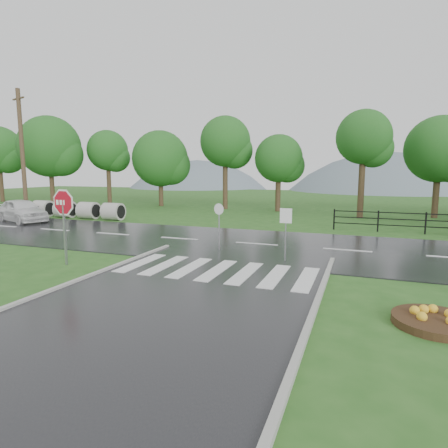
% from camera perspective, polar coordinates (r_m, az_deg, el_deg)
% --- Properties ---
extents(ground, '(120.00, 120.00, 0.00)m').
position_cam_1_polar(ground, '(8.59, -13.86, -15.42)').
color(ground, '#295B1E').
rests_on(ground, ground).
extents(main_road, '(90.00, 8.00, 0.04)m').
position_cam_1_polar(main_road, '(17.41, 4.98, -3.17)').
color(main_road, black).
rests_on(main_road, ground).
extents(crosswalk, '(6.50, 2.80, 0.02)m').
position_cam_1_polar(crosswalk, '(12.77, -1.07, -7.03)').
color(crosswalk, silver).
rests_on(crosswalk, ground).
extents(fence_west, '(9.58, 0.08, 1.20)m').
position_cam_1_polar(fence_west, '(22.85, 28.39, 0.41)').
color(fence_west, black).
rests_on(fence_west, ground).
extents(hills, '(102.00, 48.00, 48.00)m').
position_cam_1_polar(hills, '(73.94, 19.09, -7.18)').
color(hills, slate).
rests_on(hills, ground).
extents(treeline, '(83.20, 5.20, 10.00)m').
position_cam_1_polar(treeline, '(30.86, 13.76, 1.56)').
color(treeline, '#1B581B').
rests_on(treeline, ground).
extents(culvert_pipes, '(7.60, 1.20, 1.20)m').
position_cam_1_polar(culvert_pipes, '(29.04, -21.52, 2.02)').
color(culvert_pipes, '#9E9B93').
rests_on(culvert_pipes, ground).
extents(stop_sign, '(1.30, 0.12, 2.93)m').
position_cam_1_polar(stop_sign, '(14.54, -23.26, 2.03)').
color(stop_sign, '#939399').
rests_on(stop_sign, ground).
extents(flower_bed, '(1.82, 1.82, 0.36)m').
position_cam_1_polar(flower_bed, '(9.71, 29.54, -12.60)').
color(flower_bed, '#332111').
rests_on(flower_bed, ground).
extents(reg_sign_small, '(0.45, 0.06, 2.03)m').
position_cam_1_polar(reg_sign_small, '(14.03, 9.39, 0.02)').
color(reg_sign_small, '#939399').
rests_on(reg_sign_small, ground).
extents(reg_sign_round, '(0.46, 0.13, 2.04)m').
position_cam_1_polar(reg_sign_round, '(15.81, -0.77, 0.52)').
color(reg_sign_round, '#939399').
rests_on(reg_sign_round, ground).
extents(car_white, '(3.25, 4.96, 1.57)m').
position_cam_1_polar(car_white, '(28.38, -28.37, 0.26)').
color(car_white, white).
rests_on(car_white, ground).
extents(utility_pole_west, '(1.66, 0.59, 9.54)m').
position_cam_1_polar(utility_pole_west, '(33.13, -28.39, 9.67)').
color(utility_pole_west, '#473523').
rests_on(utility_pole_west, ground).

